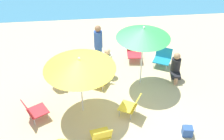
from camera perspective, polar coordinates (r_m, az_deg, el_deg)
The scene contains 14 objects.
ground_plane at distance 8.84m, azimuth -0.03°, elevation -6.67°, with size 40.00×40.00×0.00m, color #CCB789.
umbrella_green at distance 8.68m, azimuth 6.02°, elevation 7.02°, with size 1.59×1.59×2.02m.
umbrella_yellow at distance 7.69m, azimuth -6.22°, elevation 1.18°, with size 1.90×1.90×1.83m.
beach_chair_a at distance 10.60m, azimuth 4.26°, elevation 3.51°, with size 0.54×0.61×0.57m.
beach_chair_b at distance 9.44m, azimuth -2.09°, elevation -1.11°, with size 0.68×0.74×0.60m.
beach_chair_c at distance 7.62m, azimuth -2.04°, elevation -12.25°, with size 0.57×0.58×0.60m.
beach_chair_d at distance 10.45m, azimuth 9.65°, elevation 2.43°, with size 0.75×0.74×0.58m.
beach_chair_e at distance 8.30m, azimuth 3.71°, elevation -6.73°, with size 0.68×0.65×0.70m.
beach_chair_f at distance 8.44m, azimuth -14.77°, elevation -7.41°, with size 0.75×0.71×0.68m.
person_a at distance 9.66m, azimuth -1.02°, elevation 1.44°, with size 0.49×0.54×1.00m.
person_b at distance 9.92m, azimuth -2.61°, elevation 4.46°, with size 0.28×0.28×1.58m.
person_c at distance 9.75m, azimuth 12.06°, elevation 0.62°, with size 0.35×0.55×0.95m.
person_d at distance 9.35m, azimuth -10.57°, elevation -0.94°, with size 0.57×0.44×0.91m.
beach_bag at distance 8.17m, azimuth 14.15°, elevation -11.22°, with size 0.26×0.21×0.27m, color #2D519E.
Camera 1 is at (-0.63, -6.47, 5.99)m, focal length 48.01 mm.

